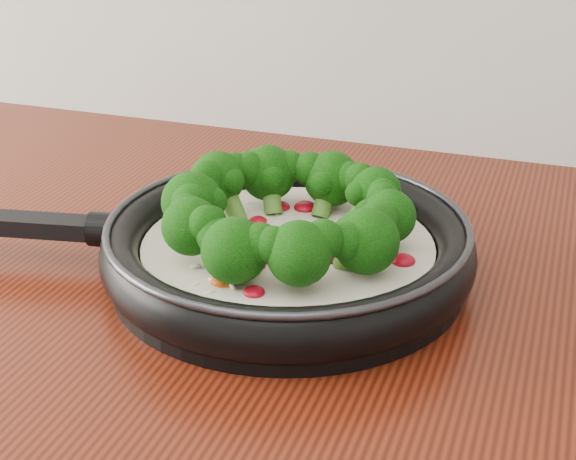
% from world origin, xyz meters
% --- Properties ---
extents(skillet, '(0.58, 0.41, 0.10)m').
position_xyz_m(skillet, '(0.02, 1.09, 0.94)').
color(skillet, black).
rests_on(skillet, counter).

